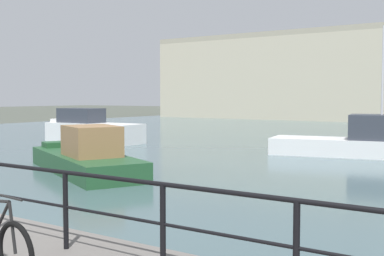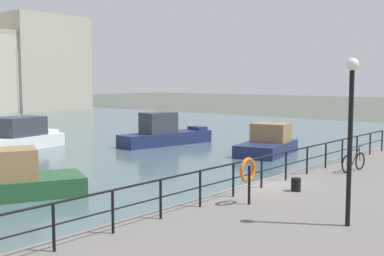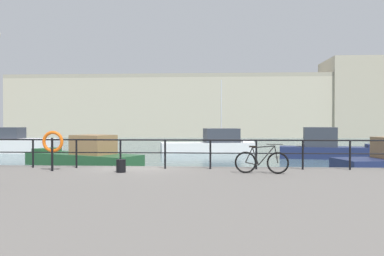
% 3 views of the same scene
% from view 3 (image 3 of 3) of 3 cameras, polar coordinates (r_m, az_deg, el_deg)
% --- Properties ---
extents(ground_plane, '(240.00, 240.00, 0.00)m').
position_cam_3_polar(ground_plane, '(15.30, -7.72, -9.51)').
color(ground_plane, '#4C5147').
extents(water_basin, '(80.00, 60.00, 0.01)m').
position_cam_3_polar(water_basin, '(45.15, -0.32, -2.66)').
color(water_basin, '#476066').
rests_on(water_basin, ground_plane).
extents(quay_promenade, '(56.00, 13.00, 1.05)m').
position_cam_3_polar(quay_promenade, '(9.04, -15.91, -13.38)').
color(quay_promenade, slate).
rests_on(quay_promenade, ground_plane).
extents(harbor_building, '(72.57, 11.14, 14.49)m').
position_cam_3_polar(harbor_building, '(74.59, 5.76, 3.19)').
color(harbor_building, '#C1B79E').
rests_on(harbor_building, ground_plane).
extents(moored_white_yacht, '(7.22, 2.36, 2.29)m').
position_cam_3_polar(moored_white_yacht, '(38.32, -24.55, -2.03)').
color(moored_white_yacht, white).
rests_on(moored_white_yacht, water_basin).
extents(moored_small_launch, '(7.51, 3.05, 2.37)m').
position_cam_3_polar(moored_small_launch, '(31.04, 19.26, -2.76)').
color(moored_small_launch, navy).
rests_on(moored_small_launch, water_basin).
extents(moored_blue_motorboat, '(8.91, 4.14, 6.69)m').
position_cam_3_polar(moored_blue_motorboat, '(35.79, 3.03, -2.29)').
color(moored_blue_motorboat, white).
rests_on(moored_blue_motorboat, water_basin).
extents(moored_cabin_cruiser, '(8.14, 5.67, 1.96)m').
position_cam_3_polar(moored_cabin_cruiser, '(25.24, -15.54, -3.97)').
color(moored_cabin_cruiser, '#23512D').
rests_on(moored_cabin_cruiser, water_basin).
extents(quay_railing, '(23.22, 0.07, 1.08)m').
position_cam_3_polar(quay_railing, '(14.48, -10.50, -2.95)').
color(quay_railing, black).
rests_on(quay_railing, quay_promenade).
extents(parked_bicycle, '(1.76, 0.27, 0.98)m').
position_cam_3_polar(parked_bicycle, '(13.01, 10.20, -4.93)').
color(parked_bicycle, black).
rests_on(parked_bicycle, quay_promenade).
extents(mooring_bollard, '(0.32, 0.32, 0.44)m').
position_cam_3_polar(mooring_bollard, '(13.34, -10.42, -5.51)').
color(mooring_bollard, black).
rests_on(mooring_bollard, quay_promenade).
extents(life_ring_stand, '(0.75, 0.16, 1.40)m').
position_cam_3_polar(life_ring_stand, '(14.31, -19.83, -2.09)').
color(life_ring_stand, black).
rests_on(life_ring_stand, quay_promenade).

